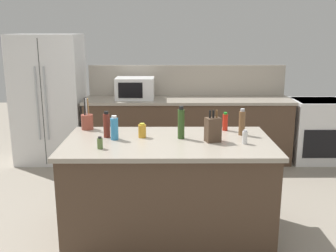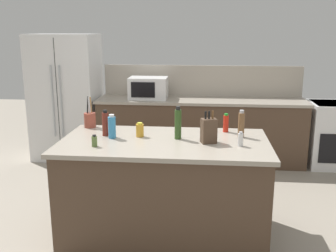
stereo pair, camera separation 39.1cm
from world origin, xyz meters
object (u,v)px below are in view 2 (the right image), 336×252
at_px(salt_shaker, 240,139).
at_px(honey_jar, 140,130).
at_px(knife_block, 209,131).
at_px(dish_soap_bottle, 112,127).
at_px(spice_jar_oregano, 94,141).
at_px(range_oven, 336,134).
at_px(microwave, 148,88).
at_px(vinegar_bottle, 105,124).
at_px(olive_oil_bottle, 178,124).
at_px(utensil_crock, 90,119).
at_px(pepper_grinder, 241,124).
at_px(refrigerator, 66,97).
at_px(hot_sauce_bottle, 226,123).

height_order(salt_shaker, honey_jar, honey_jar).
height_order(knife_block, dish_soap_bottle, knife_block).
bearing_deg(spice_jar_oregano, range_oven, 41.02).
distance_m(salt_shaker, honey_jar, 0.95).
relative_size(range_oven, microwave, 1.68).
bearing_deg(honey_jar, spice_jar_oregano, -133.44).
bearing_deg(honey_jar, range_oven, 40.18).
height_order(vinegar_bottle, honey_jar, vinegar_bottle).
bearing_deg(vinegar_bottle, salt_shaker, -10.28).
relative_size(knife_block, salt_shaker, 2.27).
xyz_separation_m(range_oven, olive_oil_bottle, (-2.11, -2.13, 0.62)).
relative_size(olive_oil_bottle, spice_jar_oregano, 2.91).
height_order(utensil_crock, dish_soap_bottle, utensil_crock).
relative_size(honey_jar, pepper_grinder, 0.52).
height_order(refrigerator, range_oven, refrigerator).
xyz_separation_m(vinegar_bottle, dish_soap_bottle, (0.08, -0.08, -0.01)).
height_order(honey_jar, pepper_grinder, pepper_grinder).
bearing_deg(dish_soap_bottle, hot_sauce_bottle, 17.30).
relative_size(microwave, spice_jar_oregano, 5.22).
height_order(vinegar_bottle, hot_sauce_bottle, vinegar_bottle).
height_order(range_oven, pepper_grinder, pepper_grinder).
distance_m(microwave, hot_sauce_bottle, 2.11).
height_order(hot_sauce_bottle, dish_soap_bottle, dish_soap_bottle).
bearing_deg(pepper_grinder, honey_jar, -175.12).
distance_m(knife_block, utensil_crock, 1.30).
bearing_deg(range_oven, honey_jar, -139.82).
bearing_deg(knife_block, pepper_grinder, 18.85).
distance_m(knife_block, dish_soap_bottle, 0.90).
relative_size(range_oven, olive_oil_bottle, 3.01).
distance_m(utensil_crock, hot_sauce_bottle, 1.39).
distance_m(utensil_crock, salt_shaker, 1.59).
bearing_deg(dish_soap_bottle, salt_shaker, -7.04).
bearing_deg(hot_sauce_bottle, salt_shaker, -77.51).
distance_m(refrigerator, hot_sauce_bottle, 2.98).
bearing_deg(olive_oil_bottle, range_oven, 45.24).
distance_m(utensil_crock, spice_jar_oregano, 0.71).
xyz_separation_m(microwave, pepper_grinder, (1.18, -2.01, -0.03)).
distance_m(olive_oil_bottle, spice_jar_oregano, 0.78).
relative_size(refrigerator, range_oven, 2.02).
distance_m(salt_shaker, olive_oil_bottle, 0.59).
xyz_separation_m(salt_shaker, olive_oil_bottle, (-0.56, 0.18, 0.08)).
bearing_deg(vinegar_bottle, honey_jar, -1.56).
bearing_deg(olive_oil_bottle, spice_jar_oregano, -155.61).
height_order(spice_jar_oregano, hot_sauce_bottle, hot_sauce_bottle).
relative_size(microwave, honey_jar, 4.05).
bearing_deg(salt_shaker, olive_oil_bottle, 162.15).
distance_m(knife_block, vinegar_bottle, 0.99).
bearing_deg(salt_shaker, vinegar_bottle, 169.72).
distance_m(range_oven, spice_jar_oregano, 3.76).
relative_size(range_oven, knife_block, 3.17).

